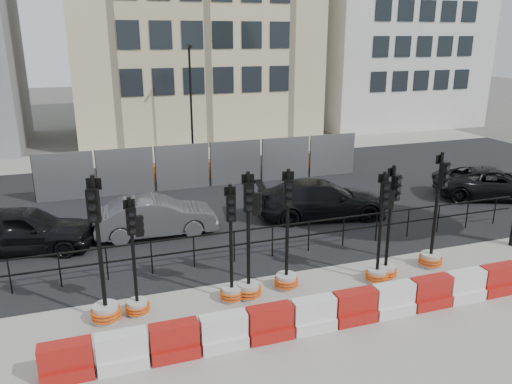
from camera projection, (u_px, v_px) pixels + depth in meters
name	position (u px, v px, depth m)	size (l,w,h in m)	color
ground	(287.00, 274.00, 14.07)	(120.00, 120.00, 0.00)	#51514C
sidewalk_near	(337.00, 330.00, 11.36)	(40.00, 6.00, 0.02)	gray
road	(222.00, 200.00, 20.39)	(40.00, 14.00, 0.03)	black
sidewalk_far	(181.00, 153.00, 28.51)	(40.00, 4.00, 0.02)	gray
building_white	(389.00, 14.00, 36.79)	(12.00, 9.06, 16.00)	silver
kerb_railing	(272.00, 236.00, 14.95)	(18.00, 0.04, 1.00)	black
heras_fencing	(217.00, 167.00, 22.96)	(14.33, 1.72, 2.00)	gray
lamp_post_far	(191.00, 98.00, 26.79)	(0.12, 0.56, 6.00)	black
barrier_row	(334.00, 312.00, 11.43)	(12.55, 0.50, 0.80)	#B7260E
traffic_signal_a	(104.00, 294.00, 11.49)	(0.70, 0.70, 3.57)	silver
traffic_signal_b	(137.00, 288.00, 11.81)	(0.58, 0.58, 2.97)	silver
traffic_signal_c	(232.00, 278.00, 12.45)	(0.60, 0.60, 3.07)	silver
traffic_signal_d	(249.00, 270.00, 12.54)	(0.66, 0.66, 3.35)	silver
traffic_signal_e	(287.00, 265.00, 13.05)	(0.65, 0.65, 3.28)	silver
traffic_signal_f	(379.00, 257.00, 13.38)	(0.61, 0.61, 3.11)	silver
traffic_signal_g	(387.00, 256.00, 13.61)	(0.64, 0.64, 3.23)	silver
traffic_signal_h	(433.00, 244.00, 14.29)	(0.67, 0.67, 3.41)	silver
car_a	(24.00, 229.00, 15.37)	(4.45, 2.57, 1.42)	black
car_b	(156.00, 216.00, 16.64)	(4.06, 1.53, 1.32)	#4A4A4F
car_c	(321.00, 199.00, 18.25)	(5.06, 2.75, 1.39)	black
car_d	(493.00, 183.00, 20.49)	(5.06, 3.72, 1.28)	black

